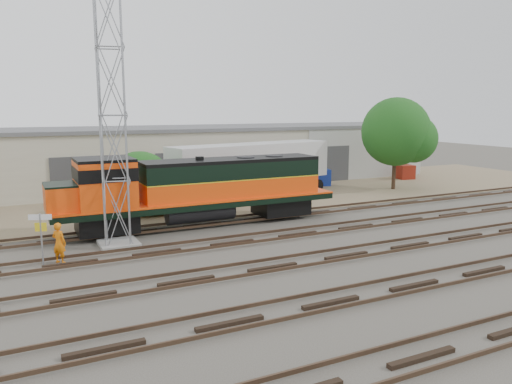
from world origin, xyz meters
name	(u,v)px	position (x,y,z in m)	size (l,w,h in m)	color
ground	(244,252)	(0.00, 0.00, 0.00)	(140.00, 140.00, 0.00)	#47423A
dirt_strip	(162,201)	(0.00, 15.00, 0.01)	(80.00, 16.00, 0.02)	#726047
tracks	(273,267)	(0.00, -3.00, 0.08)	(80.00, 20.40, 0.28)	black
warehouse	(137,157)	(0.04, 22.98, 2.65)	(58.40, 10.40, 5.30)	beige
locomotive	(195,188)	(-0.40, 6.00, 2.36)	(17.06, 2.99, 4.10)	black
signal_tower	(113,120)	(-5.38, 3.89, 6.44)	(1.95, 1.95, 13.18)	gray
sign_post	(41,230)	(-9.11, 1.79, 1.72)	(0.96, 0.40, 2.46)	gray
worker	(59,243)	(-8.38, 2.09, 0.95)	(0.70, 0.46, 1.91)	orange
semi_trailer	(255,164)	(7.21, 13.44, 2.69)	(14.19, 5.49, 4.28)	silver
dumpster_blue	(320,177)	(15.17, 16.21, 0.75)	(1.60, 1.50, 1.50)	navy
dumpster_red	(405,172)	(25.10, 15.94, 0.70)	(1.50, 1.40, 1.40)	maroon
tree_mid	(144,186)	(-2.24, 11.06, 1.86)	(4.70, 4.48, 4.48)	#382619
tree_east	(400,134)	(20.11, 11.43, 4.84)	(6.17, 5.88, 7.94)	#382619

